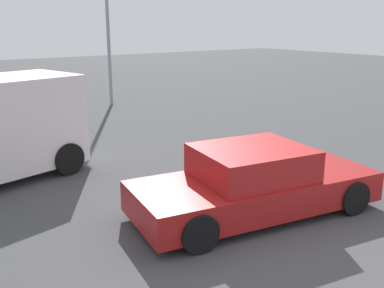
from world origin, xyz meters
The scene contains 3 objects.
ground_plane centered at (0.00, 0.00, 0.00)m, with size 80.00×80.00×0.00m, color #424244.
sedan_foreground centered at (0.25, 0.18, 0.59)m, with size 4.87×2.55×1.29m.
pedestrian centered at (-0.67, 8.73, 0.98)m, with size 0.26×0.57×1.65m.
Camera 1 is at (-5.21, -5.37, 3.47)m, focal length 41.42 mm.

